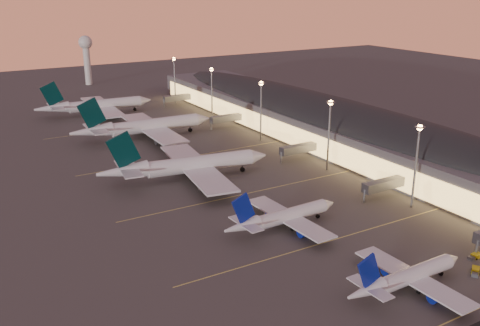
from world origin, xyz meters
name	(u,v)px	position (x,y,z in m)	size (l,w,h in m)	color
ground	(318,234)	(0.00, 0.00, 0.00)	(700.00, 700.00, 0.00)	#3B3937
airliner_narrow_south	(407,277)	(-0.88, -32.11, 3.16)	(34.08, 30.34, 12.21)	silver
airliner_narrow_north	(282,217)	(-6.41, 7.70, 3.43)	(37.11, 33.11, 13.28)	silver
airliner_wide_near	(186,166)	(-12.35, 57.15, 5.01)	(60.75, 55.85, 19.45)	silver
airliner_wide_mid	(144,127)	(-6.02, 114.31, 5.24)	(63.45, 57.68, 20.34)	silver
airliner_wide_far	(95,106)	(-11.66, 169.02, 4.93)	(59.82, 54.50, 19.15)	silver
terminal_building	(327,120)	(61.84, 72.47, 8.78)	(56.35, 255.00, 17.46)	#515156
light_masts	(289,110)	(36.00, 65.00, 17.55)	(2.20, 217.20, 25.90)	gray
radar_tower	(86,52)	(10.00, 260.00, 21.87)	(9.00, 9.00, 32.50)	silver
lane_markings	(242,188)	(0.00, 40.00, 0.01)	(90.00, 180.36, 0.00)	#D8C659
baggage_tug_a	(475,256)	(24.90, -30.59, 0.53)	(4.00, 1.90, 1.17)	gold
baggage_tug_b	(475,271)	(18.59, -35.41, 0.56)	(4.27, 3.59, 1.22)	gold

